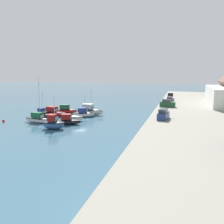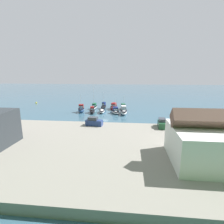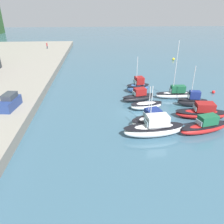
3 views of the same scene
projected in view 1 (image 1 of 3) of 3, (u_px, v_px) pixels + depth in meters
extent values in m
plane|color=#385B70|center=(80.00, 120.00, 51.70)|extent=(320.00, 320.00, 0.00)
ellipsoid|color=white|center=(89.00, 112.00, 58.15)|extent=(2.86, 7.88, 1.59)
ellipsoid|color=black|center=(89.00, 110.00, 58.05)|extent=(2.96, 8.04, 0.12)
cube|color=silver|center=(88.00, 106.00, 57.98)|extent=(1.90, 2.83, 1.30)
cube|color=#8CA5B2|center=(93.00, 107.00, 57.68)|extent=(1.52, 0.22, 0.65)
cylinder|color=silver|center=(91.00, 99.00, 57.41)|extent=(0.10, 0.10, 5.15)
ellipsoid|color=silver|center=(84.00, 115.00, 55.52)|extent=(3.60, 5.94, 1.13)
ellipsoid|color=black|center=(84.00, 113.00, 55.45)|extent=(3.71, 6.07, 0.12)
cube|color=navy|center=(82.00, 110.00, 55.32)|extent=(2.13, 2.31, 1.18)
cube|color=#8CA5B2|center=(87.00, 111.00, 55.30)|extent=(1.50, 0.48, 0.59)
cylinder|color=silver|center=(85.00, 104.00, 54.98)|extent=(0.10, 0.10, 4.54)
ellipsoid|color=silver|center=(73.00, 118.00, 50.91)|extent=(2.57, 5.31, 1.22)
ellipsoid|color=black|center=(72.00, 116.00, 50.83)|extent=(2.66, 5.42, 0.12)
cube|color=black|center=(63.00, 117.00, 51.27)|extent=(0.40, 0.33, 0.56)
ellipsoid|color=black|center=(68.00, 122.00, 47.43)|extent=(3.15, 5.96, 1.11)
ellipsoid|color=black|center=(68.00, 120.00, 47.36)|extent=(3.25, 6.09, 0.12)
cube|color=maroon|center=(66.00, 117.00, 47.24)|extent=(1.79, 2.27, 1.18)
cube|color=#8CA5B2|center=(71.00, 118.00, 47.21)|extent=(1.18, 0.40, 0.59)
cube|color=black|center=(55.00, 121.00, 47.53)|extent=(0.42, 0.36, 0.56)
ellipsoid|color=#33568E|center=(54.00, 125.00, 43.52)|extent=(2.91, 4.67, 1.67)
ellipsoid|color=black|center=(53.00, 122.00, 43.42)|extent=(3.01, 4.77, 0.12)
cube|color=maroon|center=(52.00, 118.00, 43.28)|extent=(1.89, 1.78, 1.32)
cube|color=#8CA5B2|center=(57.00, 119.00, 43.19)|extent=(1.49, 0.35, 0.66)
cylinder|color=silver|center=(54.00, 108.00, 42.86)|extent=(0.10, 0.10, 5.11)
ellipsoid|color=red|center=(66.00, 111.00, 59.92)|extent=(3.30, 7.15, 1.23)
ellipsoid|color=black|center=(66.00, 110.00, 59.84)|extent=(3.40, 7.30, 0.12)
cube|color=#195638|center=(65.00, 107.00, 59.72)|extent=(1.84, 2.66, 1.21)
cube|color=#8CA5B2|center=(70.00, 107.00, 59.65)|extent=(1.18, 0.37, 0.60)
cube|color=black|center=(54.00, 110.00, 60.13)|extent=(0.41, 0.36, 0.56)
ellipsoid|color=red|center=(53.00, 114.00, 56.54)|extent=(3.20, 7.67, 1.22)
ellipsoid|color=black|center=(53.00, 112.00, 56.47)|extent=(3.31, 7.83, 0.12)
cube|color=maroon|center=(52.00, 109.00, 56.48)|extent=(2.02, 2.80, 1.21)
cube|color=#8CA5B2|center=(57.00, 110.00, 55.90)|extent=(1.53, 0.30, 0.60)
cube|color=black|center=(43.00, 112.00, 57.97)|extent=(0.39, 0.32, 0.56)
ellipsoid|color=black|center=(43.00, 116.00, 52.72)|extent=(2.28, 4.91, 1.42)
ellipsoid|color=black|center=(42.00, 114.00, 52.63)|extent=(2.35, 5.01, 0.12)
cube|color=navy|center=(41.00, 111.00, 52.59)|extent=(1.38, 1.82, 1.26)
cube|color=#8CA5B2|center=(45.00, 112.00, 52.17)|extent=(0.99, 0.27, 0.63)
cylinder|color=silver|center=(43.00, 102.00, 51.94)|extent=(0.10, 0.10, 5.37)
ellipsoid|color=silver|center=(39.00, 120.00, 48.83)|extent=(1.83, 7.09, 1.18)
ellipsoid|color=black|center=(39.00, 118.00, 48.76)|extent=(1.90, 7.23, 0.12)
cube|color=#195638|center=(37.00, 115.00, 48.73)|extent=(1.29, 2.50, 1.19)
cube|color=#8CA5B2|center=(42.00, 116.00, 48.31)|extent=(1.09, 0.13, 0.60)
cylinder|color=silver|center=(39.00, 98.00, 47.74)|extent=(0.10, 0.10, 8.89)
cube|color=#1E4C2D|center=(168.00, 104.00, 61.48)|extent=(2.04, 4.30, 1.40)
cube|color=#333842|center=(167.00, 101.00, 61.40)|extent=(1.66, 2.39, 0.76)
cube|color=navy|center=(163.00, 116.00, 45.72)|extent=(4.40, 2.33, 1.40)
cube|color=#333842|center=(163.00, 111.00, 45.24)|extent=(2.49, 1.82, 0.76)
cube|color=black|center=(170.00, 102.00, 67.30)|extent=(4.39, 2.30, 1.40)
cube|color=#333842|center=(170.00, 98.00, 66.82)|extent=(2.48, 1.80, 0.76)
cube|color=black|center=(170.00, 98.00, 79.09)|extent=(3.57, 2.10, 1.10)
cube|color=black|center=(170.00, 96.00, 80.93)|extent=(1.94, 1.95, 1.90)
cube|color=#2D333D|center=(171.00, 94.00, 80.80)|extent=(1.67, 1.85, 0.50)
sphere|color=red|center=(3.00, 121.00, 49.62)|extent=(0.59, 0.59, 0.59)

